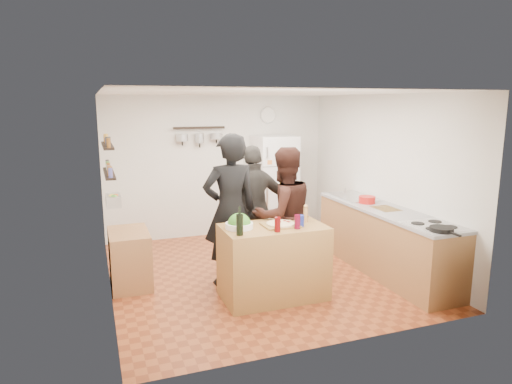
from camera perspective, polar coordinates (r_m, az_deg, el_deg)
name	(u,v)px	position (r m, az deg, el deg)	size (l,w,h in m)	color
room_shell	(249,182)	(6.60, -0.85, 1.30)	(4.20, 4.20, 4.20)	brown
prep_island	(273,262)	(5.65, 2.18, -8.74)	(1.25, 0.72, 0.91)	olive
pizza_board	(280,225)	(5.52, 3.06, -4.16)	(0.42, 0.34, 0.02)	olive
pizza	(280,224)	(5.52, 3.06, -3.97)	(0.34, 0.34, 0.02)	#D2BE8A
salad_bowl	(239,226)	(5.41, -2.12, -4.22)	(0.33, 0.33, 0.07)	white
wine_bottle	(240,225)	(5.12, -2.05, -4.12)	(0.08, 0.08, 0.24)	black
wine_glass_near	(277,224)	(5.26, 2.70, -4.08)	(0.07, 0.07, 0.17)	#530708
wine_glass_far	(297,222)	(5.40, 5.19, -3.73)	(0.07, 0.07, 0.17)	#53071D
pepper_mill	(306,215)	(5.72, 6.22, -2.88)	(0.05, 0.05, 0.18)	#A97C47
salt_canister	(301,221)	(5.51, 5.59, -3.61)	(0.08, 0.08, 0.14)	navy
person_left	(230,210)	(5.93, -3.24, -2.30)	(0.73, 0.48, 2.00)	black
person_center	(283,215)	(6.05, 3.46, -2.94)	(0.88, 0.69, 1.81)	black
person_back	(254,208)	(6.53, -0.27, -1.96)	(1.05, 0.44, 1.79)	#2A2826
counter_run	(384,241)	(6.74, 15.75, -5.90)	(0.63, 2.63, 0.90)	#9E7042
stove_top	(434,226)	(5.91, 21.34, -4.01)	(0.60, 0.62, 0.02)	white
skillet	(441,229)	(5.66, 22.17, -4.33)	(0.27, 0.27, 0.05)	black
sink	(353,197)	(7.31, 12.08, -0.65)	(0.50, 0.80, 0.03)	silver
cutting_board	(386,209)	(6.63, 15.91, -2.07)	(0.30, 0.40, 0.02)	brown
red_bowl	(367,200)	(6.90, 13.71, -0.94)	(0.24, 0.24, 0.10)	red
fridge	(274,186)	(8.24, 2.30, 0.80)	(0.70, 0.68, 1.80)	white
wall_clock	(268,115)	(8.42, 1.50, 9.58)	(0.30, 0.30, 0.03)	silver
spice_shelf_lower	(109,173)	(6.02, -17.88, 2.24)	(0.12, 1.00, 0.03)	black
spice_shelf_upper	(107,145)	(5.98, -18.08, 5.55)	(0.12, 1.00, 0.03)	black
produce_basket	(113,200)	(6.09, -17.41, -1.00)	(0.18, 0.35, 0.14)	silver
side_table	(130,258)	(6.27, -15.50, -8.00)	(0.50, 0.80, 0.73)	#A67545
pot_rack	(199,128)	(7.97, -7.11, 7.98)	(0.90, 0.04, 0.04)	black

